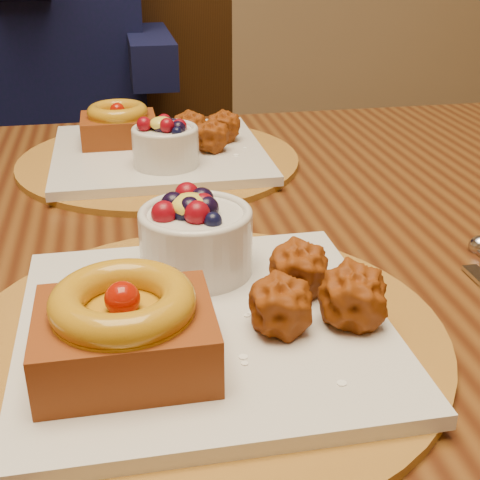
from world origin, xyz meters
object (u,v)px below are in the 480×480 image
place_setting_near (198,306)px  place_setting_far (157,148)px  chair_far (144,188)px  dining_table (179,290)px

place_setting_near → place_setting_far: (0.00, 0.43, -0.01)m
place_setting_far → chair_far: 0.59m
dining_table → place_setting_far: 0.24m
dining_table → place_setting_near: 0.24m
place_setting_far → chair_far: (-0.00, 0.53, -0.26)m
place_setting_far → dining_table: bearing=-89.4°
dining_table → chair_far: chair_far is taller
place_setting_far → place_setting_near: bearing=-90.2°
place_setting_far → chair_far: size_ratio=0.41×
dining_table → place_setting_far: place_setting_far is taller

